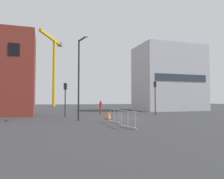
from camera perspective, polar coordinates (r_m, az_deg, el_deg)
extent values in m
plane|color=#333335|center=(22.05, 3.18, -7.37)|extent=(160.00, 160.00, 0.00)
cube|color=black|center=(25.02, -24.22, 9.57)|extent=(1.10, 0.06, 1.30)
cube|color=#B7B7BC|center=(39.24, 14.60, 2.77)|extent=(11.09, 7.19, 11.06)
cube|color=#2D3847|center=(36.23, 17.70, 2.97)|extent=(9.32, 0.08, 1.10)
cylinder|color=gold|center=(65.78, -14.90, 3.97)|extent=(0.90, 0.90, 18.93)
cube|color=gold|center=(65.38, -15.61, 12.85)|extent=(6.58, 13.47, 0.70)
cube|color=slate|center=(71.84, -13.43, 11.38)|extent=(1.83, 2.13, 1.10)
cylinder|color=#232326|center=(19.15, -8.70, 2.52)|extent=(0.14, 0.14, 7.03)
cube|color=#232326|center=(19.03, -7.66, 13.03)|extent=(0.46, 1.63, 0.10)
ellipsoid|color=silver|center=(18.29, -6.62, 13.61)|extent=(0.44, 0.24, 0.16)
cylinder|color=#2D2D30|center=(23.59, -12.14, -3.52)|extent=(0.12, 0.12, 2.87)
cube|color=#2D2D30|center=(23.64, -12.10, 0.82)|extent=(0.36, 0.35, 0.70)
sphere|color=red|center=(23.58, -11.70, 1.36)|extent=(0.11, 0.11, 0.11)
sphere|color=#3C2905|center=(23.56, -11.71, 0.83)|extent=(0.11, 0.11, 0.11)
sphere|color=#07330F|center=(23.55, -11.71, 0.29)|extent=(0.11, 0.11, 0.11)
cylinder|color=#2D2D30|center=(26.66, 11.22, -2.97)|extent=(0.12, 0.12, 3.32)
cube|color=#2D2D30|center=(26.73, 11.18, 1.34)|extent=(0.35, 0.32, 0.70)
sphere|color=#390605|center=(26.72, 10.80, 1.81)|extent=(0.11, 0.11, 0.11)
sphere|color=#3C2905|center=(26.71, 10.81, 1.34)|extent=(0.11, 0.11, 0.11)
sphere|color=green|center=(26.69, 10.81, 0.87)|extent=(0.11, 0.11, 0.11)
cylinder|color=red|center=(27.39, -2.94, -5.63)|extent=(0.14, 0.14, 0.82)
cylinder|color=red|center=(27.59, -3.03, -5.61)|extent=(0.14, 0.14, 0.82)
cylinder|color=red|center=(27.46, -2.98, -4.05)|extent=(0.34, 0.34, 0.68)
sphere|color=#8C6647|center=(27.46, -2.98, -3.10)|extent=(0.22, 0.22, 0.22)
cube|color=#B2B5BA|center=(16.89, 0.61, -5.17)|extent=(0.19, 1.85, 0.06)
cube|color=#B2B5BA|center=(16.95, 0.62, -8.38)|extent=(0.19, 1.85, 0.06)
cylinder|color=#B2B5BA|center=(16.16, 1.77, -7.14)|extent=(0.04, 0.04, 1.05)
cylinder|color=#B2B5BA|center=(16.92, 0.62, -6.95)|extent=(0.04, 0.04, 1.05)
cylinder|color=#B2B5BA|center=(17.69, -0.44, -6.77)|extent=(0.04, 0.04, 1.05)
cube|color=#B2B5BA|center=(13.69, 4.17, -5.70)|extent=(0.29, 2.01, 0.06)
cube|color=#B2B5BA|center=(13.77, 4.19, -9.65)|extent=(0.29, 2.01, 0.06)
cylinder|color=#B2B5BA|center=(12.94, 6.14, -8.19)|extent=(0.04, 0.04, 1.05)
cylinder|color=#B2B5BA|center=(13.72, 4.18, -7.89)|extent=(0.04, 0.04, 1.05)
cylinder|color=#B2B5BA|center=(14.52, 2.44, -7.62)|extent=(0.04, 0.04, 1.05)
cube|color=black|center=(20.47, -0.94, -7.68)|extent=(0.68, 0.68, 0.03)
cone|color=orange|center=(20.44, -0.94, -6.75)|extent=(0.53, 0.53, 0.69)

